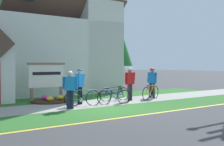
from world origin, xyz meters
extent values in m
plane|color=#3D3D3F|center=(0.00, 4.00, 0.00)|extent=(140.00, 140.00, 0.00)
cube|color=#99968E|center=(-1.84, 1.63, 0.01)|extent=(32.00, 2.41, 0.01)
cube|color=#2D6628|center=(-1.84, -0.74, 0.00)|extent=(32.00, 2.32, 0.01)
cube|color=#2D6628|center=(-1.84, 4.12, 0.00)|extent=(24.00, 2.56, 0.01)
cube|color=yellow|center=(-1.84, -2.05, 0.00)|extent=(28.00, 0.16, 0.01)
cube|color=silver|center=(-1.84, 10.31, 2.43)|extent=(13.27, 9.83, 4.85)
cube|color=brown|center=(-1.84, 10.31, 6.42)|extent=(13.77, 10.01, 10.01)
cube|color=silver|center=(3.38, 6.81, 5.83)|extent=(2.83, 2.83, 11.65)
cube|color=#7F6047|center=(-2.26, 3.67, 0.37)|extent=(0.12, 0.12, 0.74)
cube|color=#7F6047|center=(-0.66, 3.72, 0.37)|extent=(0.12, 0.12, 0.74)
cube|color=silver|center=(-1.46, 3.70, 1.33)|extent=(1.91, 0.14, 1.17)
cube|color=#7F6047|center=(-1.46, 3.70, 1.98)|extent=(2.03, 0.19, 0.12)
cube|color=black|center=(-1.46, 3.65, 1.47)|extent=(1.53, 0.06, 0.16)
cylinder|color=#382319|center=(-1.46, 3.26, 0.05)|extent=(1.90, 1.90, 0.10)
ellipsoid|color=gold|center=(-0.93, 3.18, 0.22)|extent=(0.36, 0.36, 0.24)
ellipsoid|color=#CC338C|center=(-1.59, 3.56, 0.22)|extent=(0.36, 0.36, 0.24)
ellipsoid|color=gold|center=(-1.57, 2.90, 0.22)|extent=(0.36, 0.36, 0.24)
torus|color=black|center=(1.41, 0.72, 0.33)|extent=(0.68, 0.23, 0.70)
torus|color=black|center=(0.43, 1.00, 0.33)|extent=(0.68, 0.23, 0.70)
cylinder|color=#194CA5|center=(0.76, 0.91, 0.49)|extent=(0.54, 0.19, 0.43)
cylinder|color=#194CA5|center=(0.87, 0.88, 0.71)|extent=(0.73, 0.24, 0.07)
cylinder|color=#194CA5|center=(1.13, 0.80, 0.50)|extent=(0.26, 0.11, 0.46)
cylinder|color=#194CA5|center=(1.21, 0.78, 0.31)|extent=(0.40, 0.15, 0.09)
cylinder|color=#194CA5|center=(1.32, 0.75, 0.53)|extent=(0.22, 0.09, 0.40)
cylinder|color=#194CA5|center=(0.47, 0.99, 0.51)|extent=(0.12, 0.07, 0.36)
ellipsoid|color=black|center=(1.23, 0.77, 0.75)|extent=(0.25, 0.14, 0.05)
cylinder|color=silver|center=(0.51, 0.98, 0.71)|extent=(0.43, 0.15, 0.03)
cylinder|color=silver|center=(1.02, 0.83, 0.28)|extent=(0.18, 0.07, 0.18)
torus|color=black|center=(3.15, 1.09, 0.36)|extent=(0.72, 0.28, 0.75)
torus|color=black|center=(4.12, 1.43, 0.36)|extent=(0.72, 0.28, 0.75)
cylinder|color=orange|center=(3.79, 1.32, 0.53)|extent=(0.54, 0.22, 0.48)
cylinder|color=orange|center=(3.68, 1.28, 0.76)|extent=(0.73, 0.29, 0.04)
cylinder|color=orange|center=(3.43, 1.19, 0.53)|extent=(0.26, 0.12, 0.46)
cylinder|color=orange|center=(3.34, 1.16, 0.33)|extent=(0.40, 0.17, 0.09)
cylinder|color=orange|center=(3.23, 1.12, 0.55)|extent=(0.22, 0.11, 0.41)
cylinder|color=orange|center=(4.08, 1.42, 0.56)|extent=(0.12, 0.07, 0.41)
ellipsoid|color=black|center=(3.32, 1.15, 0.78)|extent=(0.25, 0.16, 0.05)
cylinder|color=silver|center=(4.04, 1.41, 0.78)|extent=(0.42, 0.17, 0.03)
cylinder|color=silver|center=(3.53, 1.23, 0.30)|extent=(0.18, 0.08, 0.18)
torus|color=black|center=(-1.12, 1.28, 0.35)|extent=(0.73, 0.20, 0.74)
torus|color=black|center=(-0.14, 1.05, 0.35)|extent=(0.73, 0.20, 0.74)
cylinder|color=#19723F|center=(-0.48, 1.13, 0.51)|extent=(0.54, 0.16, 0.45)
cylinder|color=#19723F|center=(-0.58, 1.15, 0.74)|extent=(0.74, 0.21, 0.08)
cylinder|color=#19723F|center=(-0.84, 1.21, 0.53)|extent=(0.26, 0.09, 0.48)
cylinder|color=#19723F|center=(-0.93, 1.23, 0.32)|extent=(0.41, 0.13, 0.09)
cylinder|color=#19723F|center=(-1.03, 1.26, 0.56)|extent=(0.22, 0.08, 0.43)
cylinder|color=#19723F|center=(-0.18, 1.06, 0.53)|extent=(0.12, 0.06, 0.37)
ellipsoid|color=black|center=(-0.95, 1.24, 0.79)|extent=(0.25, 0.13, 0.05)
cylinder|color=silver|center=(-0.22, 1.07, 0.74)|extent=(0.43, 0.13, 0.03)
cylinder|color=silver|center=(-0.73, 1.19, 0.30)|extent=(0.18, 0.06, 0.18)
torus|color=black|center=(2.17, 1.86, 0.34)|extent=(0.71, 0.13, 0.71)
torus|color=black|center=(1.16, 2.00, 0.34)|extent=(0.71, 0.13, 0.71)
cylinder|color=black|center=(1.50, 1.95, 0.49)|extent=(0.55, 0.11, 0.44)
cylinder|color=black|center=(1.61, 1.93, 0.71)|extent=(0.75, 0.14, 0.06)
cylinder|color=black|center=(1.87, 1.90, 0.51)|extent=(0.26, 0.07, 0.45)
cylinder|color=black|center=(1.96, 1.88, 0.31)|extent=(0.41, 0.09, 0.09)
cylinder|color=black|center=(2.08, 1.87, 0.53)|extent=(0.22, 0.07, 0.40)
cylinder|color=black|center=(1.20, 1.99, 0.52)|extent=(0.12, 0.05, 0.37)
ellipsoid|color=black|center=(1.98, 1.88, 0.75)|extent=(0.25, 0.11, 0.05)
cylinder|color=silver|center=(1.24, 1.98, 0.72)|extent=(0.44, 0.09, 0.03)
cylinder|color=silver|center=(1.76, 1.91, 0.29)|extent=(0.18, 0.04, 0.18)
cylinder|color=black|center=(-0.45, 1.74, 0.43)|extent=(0.15, 0.15, 0.85)
cylinder|color=black|center=(-0.59, 1.64, 0.43)|extent=(0.15, 0.15, 0.85)
cube|color=blue|center=(-0.52, 1.69, 1.17)|extent=(0.51, 0.44, 0.62)
sphere|color=beige|center=(-0.52, 1.69, 1.59)|extent=(0.22, 0.22, 0.22)
ellipsoid|color=#1E59B2|center=(-0.52, 1.69, 1.65)|extent=(0.35, 0.36, 0.15)
cylinder|color=blue|center=(-0.26, 1.82, 1.20)|extent=(0.09, 0.23, 0.57)
cylinder|color=blue|center=(-0.78, 1.56, 1.20)|extent=(0.09, 0.09, 0.56)
cylinder|color=#191E38|center=(-1.56, 0.72, 0.41)|extent=(0.15, 0.15, 0.82)
cylinder|color=#191E38|center=(-1.42, 0.66, 0.41)|extent=(0.15, 0.15, 0.82)
cube|color=blue|center=(-1.49, 0.69, 1.11)|extent=(0.50, 0.35, 0.60)
sphere|color=tan|center=(-1.49, 0.69, 1.52)|extent=(0.21, 0.21, 0.21)
ellipsoid|color=silver|center=(-1.49, 0.69, 1.57)|extent=(0.30, 0.33, 0.15)
cylinder|color=blue|center=(-1.73, 0.83, 1.14)|extent=(0.09, 0.11, 0.54)
cylinder|color=blue|center=(-1.24, 0.55, 1.14)|extent=(0.09, 0.10, 0.54)
cylinder|color=#2D2D33|center=(4.14, 1.58, 0.43)|extent=(0.15, 0.15, 0.86)
cylinder|color=#2D2D33|center=(4.09, 1.79, 0.43)|extent=(0.15, 0.15, 0.86)
cube|color=blue|center=(4.11, 1.68, 1.17)|extent=(0.31, 0.52, 0.63)
sphere|color=#936B51|center=(4.11, 1.68, 1.60)|extent=(0.22, 0.22, 0.22)
ellipsoid|color=red|center=(4.11, 1.68, 1.66)|extent=(0.33, 0.29, 0.16)
cylinder|color=blue|center=(4.14, 1.39, 1.21)|extent=(0.09, 0.13, 0.57)
cylinder|color=blue|center=(4.08, 1.98, 1.21)|extent=(0.09, 0.20, 0.57)
cylinder|color=#2D2D33|center=(2.40, 1.46, 0.44)|extent=(0.15, 0.15, 0.88)
cylinder|color=#2D2D33|center=(2.24, 1.43, 0.44)|extent=(0.15, 0.15, 0.88)
cube|color=red|center=(2.32, 1.45, 1.20)|extent=(0.52, 0.30, 0.64)
sphere|color=#936B51|center=(2.32, 1.45, 1.63)|extent=(0.23, 0.23, 0.23)
ellipsoid|color=silver|center=(2.32, 1.45, 1.69)|extent=(0.29, 0.33, 0.16)
cylinder|color=red|center=(2.62, 1.47, 1.23)|extent=(0.09, 0.16, 0.58)
cylinder|color=red|center=(2.02, 1.42, 1.23)|extent=(0.09, 0.10, 0.58)
cylinder|color=#4C3823|center=(5.51, 7.70, 0.92)|extent=(0.28, 0.28, 1.84)
cone|color=#195623|center=(5.51, 7.70, 4.10)|extent=(2.92, 2.92, 4.53)
camera|label=1|loc=(-6.26, -9.82, 1.91)|focal=42.62mm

